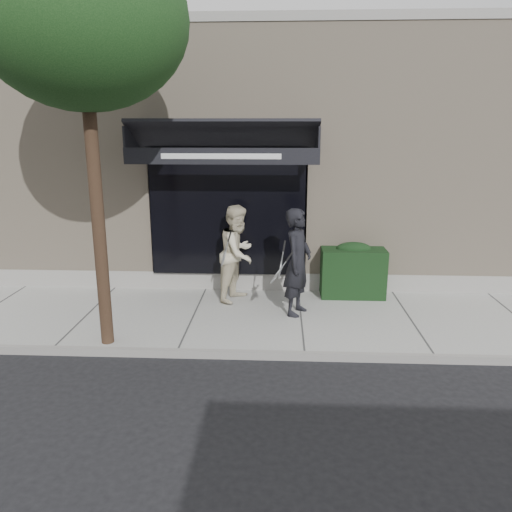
# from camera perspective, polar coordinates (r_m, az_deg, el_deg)

# --- Properties ---
(ground) EXTENTS (80.00, 80.00, 0.00)m
(ground) POSITION_cam_1_polar(r_m,az_deg,el_deg) (9.41, 5.14, -7.54)
(ground) COLOR black
(ground) RESTS_ON ground
(sidewalk) EXTENTS (20.00, 3.00, 0.12)m
(sidewalk) POSITION_cam_1_polar(r_m,az_deg,el_deg) (9.39, 5.15, -7.21)
(sidewalk) COLOR #959691
(sidewalk) RESTS_ON ground
(curb) EXTENTS (20.00, 0.10, 0.14)m
(curb) POSITION_cam_1_polar(r_m,az_deg,el_deg) (7.96, 5.58, -11.28)
(curb) COLOR gray
(curb) RESTS_ON ground
(building_facade) EXTENTS (14.30, 8.04, 5.64)m
(building_facade) POSITION_cam_1_polar(r_m,az_deg,el_deg) (13.69, 4.56, 11.21)
(building_facade) COLOR #BFAC92
(building_facade) RESTS_ON ground
(hedge) EXTENTS (1.30, 0.70, 1.14)m
(hedge) POSITION_cam_1_polar(r_m,az_deg,el_deg) (10.48, 10.98, -1.62)
(hedge) COLOR black
(hedge) RESTS_ON sidewalk
(street_tree) EXTENTS (3.00, 3.00, 6.28)m
(street_tree) POSITION_cam_1_polar(r_m,az_deg,el_deg) (8.05, -19.28, 24.17)
(street_tree) COLOR black
(street_tree) RESTS_ON ground
(pedestrian_front) EXTENTS (0.87, 1.02, 1.99)m
(pedestrian_front) POSITION_cam_1_polar(r_m,az_deg,el_deg) (9.19, 4.77, -0.72)
(pedestrian_front) COLOR black
(pedestrian_front) RESTS_ON sidewalk
(pedestrian_back) EXTENTS (1.05, 1.15, 1.93)m
(pedestrian_back) POSITION_cam_1_polar(r_m,az_deg,el_deg) (9.94, -2.07, 0.33)
(pedestrian_back) COLOR beige
(pedestrian_back) RESTS_ON sidewalk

